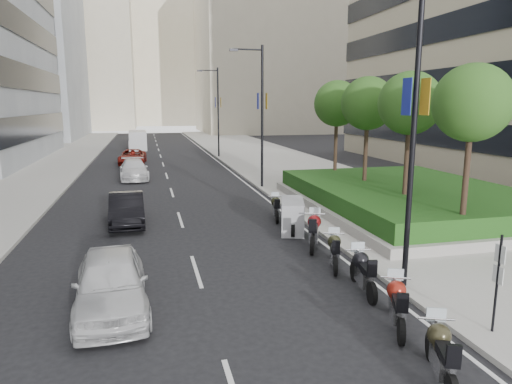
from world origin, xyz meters
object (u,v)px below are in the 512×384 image
object	(u,v)px
lamp_post_2	(217,108)
motorcycle_1	(397,304)
lamp_post_1	(260,110)
motorcycle_3	(334,251)
motorcycle_4	(314,231)
lamp_post_0	(410,117)
car_b	(127,209)
car_d	(132,157)
motorcycle_6	(276,208)
delivery_van	(138,141)
car_a	(111,282)
motorcycle_0	(441,353)
car_c	(134,170)
parking_sign	(498,279)
motorcycle_5	(292,216)
motorcycle_2	(363,272)

from	to	relation	value
lamp_post_2	motorcycle_1	distance (m)	37.30
lamp_post_1	motorcycle_3	world-z (taller)	lamp_post_1
motorcycle_4	lamp_post_0	bearing A→B (deg)	-143.90
lamp_post_1	motorcycle_3	size ratio (longest dim) A/B	4.44
motorcycle_1	car_b	distance (m)	13.53
lamp_post_1	motorcycle_3	bearing A→B (deg)	-94.18
motorcycle_4	car_d	distance (m)	28.18
motorcycle_6	delivery_van	xyz separation A→B (m)	(-6.86, 37.02, 0.48)
motorcycle_1	car_a	xyz separation A→B (m)	(-6.86, 2.62, 0.19)
motorcycle_0	car_b	distance (m)	15.33
motorcycle_0	car_c	size ratio (longest dim) A/B	0.43
lamp_post_1	car_c	size ratio (longest dim) A/B	1.85
motorcycle_4	car_b	size ratio (longest dim) A/B	0.53
lamp_post_2	car_d	size ratio (longest dim) A/B	1.83
lamp_post_1	car_a	xyz separation A→B (m)	(-8.13, -16.40, -4.28)
car_a	car_b	distance (m)	9.09
parking_sign	car_b	world-z (taller)	parking_sign
motorcycle_0	car_a	size ratio (longest dim) A/B	0.45
parking_sign	car_b	xyz separation A→B (m)	(-8.72, 12.69, -0.75)
lamp_post_2	motorcycle_4	bearing A→B (deg)	-91.85
delivery_van	car_d	bearing A→B (deg)	-92.82
motorcycle_5	car_d	bearing A→B (deg)	32.54
motorcycle_0	car_c	world-z (taller)	car_c
parking_sign	car_a	world-z (taller)	parking_sign
car_d	delivery_van	size ratio (longest dim) A/B	0.92
lamp_post_2	car_c	distance (m)	15.14
motorcycle_6	car_b	bearing A→B (deg)	96.18
parking_sign	motorcycle_2	size ratio (longest dim) A/B	1.10
lamp_post_0	car_d	size ratio (longest dim) A/B	1.83
motorcycle_1	motorcycle_3	xyz separation A→B (m)	(0.20, 4.31, -0.03)
motorcycle_0	motorcycle_3	xyz separation A→B (m)	(0.53, 6.51, -0.02)
motorcycle_4	delivery_van	xyz separation A→B (m)	(-7.08, 41.51, 0.39)
lamp_post_0	car_b	xyz separation A→B (m)	(-8.06, 9.69, -4.36)
motorcycle_1	motorcycle_5	xyz separation A→B (m)	(0.16, 8.78, 0.10)
lamp_post_2	delivery_van	distance (m)	14.22
motorcycle_6	motorcycle_2	bearing A→B (deg)	-167.33
motorcycle_6	car_c	xyz separation A→B (m)	(-6.84, 13.94, 0.15)
lamp_post_0	car_a	bearing A→B (deg)	175.76
lamp_post_0	car_c	xyz separation A→B (m)	(-8.03, 22.92, -4.36)
motorcycle_0	car_a	bearing A→B (deg)	74.91
motorcycle_4	motorcycle_5	xyz separation A→B (m)	(-0.12, 2.27, 0.04)
car_a	motorcycle_3	bearing A→B (deg)	9.79
motorcycle_4	car_c	world-z (taller)	car_c
lamp_post_0	motorcycle_1	size ratio (longest dim) A/B	4.30
motorcycle_6	lamp_post_1	bearing A→B (deg)	3.55
lamp_post_2	motorcycle_3	size ratio (longest dim) A/B	4.44
motorcycle_2	motorcycle_1	bearing A→B (deg)	-175.25
parking_sign	motorcycle_6	world-z (taller)	parking_sign
motorcycle_2	delivery_van	xyz separation A→B (m)	(-6.96, 45.84, 0.43)
lamp_post_2	car_c	xyz separation A→B (m)	(-8.03, -12.08, -4.36)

